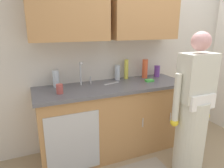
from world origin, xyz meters
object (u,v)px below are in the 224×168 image
at_px(bottle_water_short, 145,69).
at_px(knife_on_counter, 112,83).
at_px(cup_by_sink, 60,89).
at_px(sponge, 149,80).
at_px(person_at_sink, 192,116).
at_px(bottle_dish_liquid, 117,72).
at_px(sink, 87,89).
at_px(bottle_cleaner_spray, 56,79).
at_px(bottle_soap, 157,71).
at_px(bottle_water_tall, 126,69).

height_order(bottle_water_short, knife_on_counter, bottle_water_short).
relative_size(cup_by_sink, sponge, 0.98).
bearing_deg(knife_on_counter, sponge, 150.93).
distance_m(person_at_sink, bottle_water_short, 0.98).
height_order(bottle_dish_liquid, sponge, bottle_dish_liquid).
bearing_deg(sink, cup_by_sink, -164.09).
distance_m(person_at_sink, bottle_cleaner_spray, 1.67).
bearing_deg(cup_by_sink, sponge, 2.41).
distance_m(person_at_sink, bottle_soap, 0.95).
bearing_deg(sponge, person_at_sink, -78.09).
xyz_separation_m(bottle_water_tall, bottle_water_short, (0.27, -0.06, -0.00)).
relative_size(person_at_sink, knife_on_counter, 6.75).
height_order(person_at_sink, bottle_dish_liquid, person_at_sink).
xyz_separation_m(bottle_soap, knife_on_counter, (-0.76, -0.09, -0.08)).
height_order(sink, bottle_cleaner_spray, sink).
distance_m(bottle_cleaner_spray, bottle_dish_liquid, 0.85).
relative_size(bottle_water_tall, bottle_dish_liquid, 1.33).
xyz_separation_m(bottle_water_tall, bottle_soap, (0.48, -0.07, -0.06)).
bearing_deg(person_at_sink, bottle_cleaner_spray, 146.12).
xyz_separation_m(sink, bottle_water_short, (0.92, 0.16, 0.15)).
bearing_deg(bottle_dish_liquid, bottle_water_tall, 0.22).
bearing_deg(bottle_dish_liquid, cup_by_sink, -159.47).
distance_m(sink, person_at_sink, 1.27).
bearing_deg(sink, knife_on_counter, 9.91).
xyz_separation_m(person_at_sink, bottle_dish_liquid, (-0.50, 0.95, 0.35)).
distance_m(bottle_water_short, knife_on_counter, 0.59).
height_order(bottle_cleaner_spray, cup_by_sink, bottle_cleaner_spray).
distance_m(person_at_sink, knife_on_counter, 1.06).
xyz_separation_m(bottle_cleaner_spray, sponge, (1.21, -0.23, -0.09)).
distance_m(cup_by_sink, sponge, 1.21).
bearing_deg(knife_on_counter, sink, -7.14).
xyz_separation_m(bottle_water_short, knife_on_counter, (-0.56, -0.10, -0.13)).
distance_m(bottle_water_tall, bottle_cleaner_spray, 0.99).
distance_m(bottle_water_tall, bottle_water_short, 0.28).
bearing_deg(person_at_sink, bottle_water_short, 95.86).
relative_size(bottle_water_tall, bottle_water_short, 1.03).
relative_size(sink, person_at_sink, 0.31).
bearing_deg(cup_by_sink, sink, 15.91).
height_order(bottle_dish_liquid, knife_on_counter, bottle_dish_liquid).
bearing_deg(knife_on_counter, bottle_dish_liquid, -150.57).
bearing_deg(knife_on_counter, bottle_cleaner_spray, -26.57).
relative_size(bottle_water_tall, bottle_soap, 1.67).
xyz_separation_m(cup_by_sink, knife_on_counter, (0.70, 0.16, -0.05)).
bearing_deg(knife_on_counter, bottle_water_short, 173.27).
xyz_separation_m(bottle_dish_liquid, bottle_water_short, (0.41, -0.06, 0.03)).
height_order(bottle_soap, cup_by_sink, bottle_soap).
height_order(sink, bottle_water_tall, sink).
bearing_deg(cup_by_sink, bottle_cleaner_spray, 89.83).
xyz_separation_m(bottle_water_tall, knife_on_counter, (-0.29, -0.16, -0.14)).
bearing_deg(bottle_soap, bottle_dish_liquid, 173.64).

